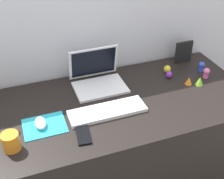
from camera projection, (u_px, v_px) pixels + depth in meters
back_wall at (93, 74)px, 1.97m from camera, size 2.78×0.05×1.40m
desk at (114, 150)px, 1.85m from camera, size 1.58×0.70×0.74m
laptop at (97, 76)px, 1.77m from camera, size 0.30×0.25×0.21m
keyboard at (107, 111)px, 1.56m from camera, size 0.41×0.13×0.02m
mousepad at (44, 126)px, 1.48m from camera, size 0.21×0.17×0.00m
mouse at (40, 123)px, 1.47m from camera, size 0.06×0.10×0.03m
cell_phone at (83, 135)px, 1.42m from camera, size 0.08×0.13×0.01m
picture_frame at (184, 52)px, 1.97m from camera, size 0.12×0.02×0.15m
coffee_mug at (11, 142)px, 1.33m from camera, size 0.08×0.08×0.09m
toy_figurine_yellow at (167, 69)px, 1.89m from camera, size 0.04×0.04×0.05m
toy_figurine_lime at (200, 81)px, 1.77m from camera, size 0.05×0.05×0.05m
toy_figurine_orange at (189, 81)px, 1.78m from camera, size 0.04×0.04×0.05m
toy_figurine_purple at (169, 75)px, 1.84m from camera, size 0.04×0.04×0.04m
toy_figurine_pink at (206, 73)px, 1.83m from camera, size 0.04×0.04×0.07m
toy_figurine_blue at (201, 66)px, 1.90m from camera, size 0.04×0.04×0.06m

